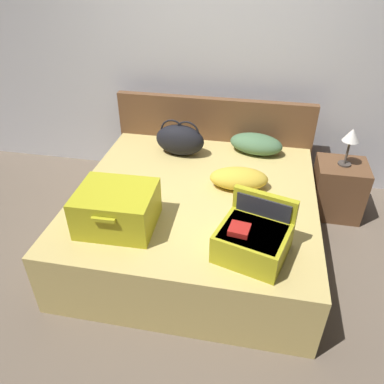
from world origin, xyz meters
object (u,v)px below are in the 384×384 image
at_px(hard_case_large, 117,208).
at_px(table_lamp, 351,138).
at_px(hard_case_medium, 253,238).
at_px(duffel_bag, 180,140).
at_px(pillow_near_headboard, 239,178).
at_px(pillow_center_head, 256,144).
at_px(nightstand, 338,189).
at_px(bed, 195,219).

height_order(hard_case_large, table_lamp, table_lamp).
distance_m(hard_case_large, hard_case_medium, 0.94).
relative_size(duffel_bag, pillow_near_headboard, 1.01).
bearing_deg(duffel_bag, pillow_center_head, 13.06).
relative_size(pillow_near_headboard, pillow_center_head, 0.95).
bearing_deg(hard_case_large, nightstand, 33.68).
bearing_deg(pillow_center_head, bed, -119.20).
distance_m(bed, table_lamp, 1.50).
height_order(duffel_bag, pillow_near_headboard, duffel_bag).
relative_size(pillow_near_headboard, nightstand, 0.89).
height_order(pillow_center_head, table_lamp, table_lamp).
bearing_deg(bed, pillow_near_headboard, 24.08).
distance_m(pillow_near_headboard, table_lamp, 1.06).
xyz_separation_m(hard_case_medium, nightstand, (0.74, 1.29, -0.38)).
bearing_deg(pillow_center_head, pillow_near_headboard, -99.44).
xyz_separation_m(hard_case_large, duffel_bag, (0.20, 1.10, 0.00)).
relative_size(bed, nightstand, 3.59).
distance_m(duffel_bag, pillow_near_headboard, 0.75).
distance_m(bed, hard_case_large, 0.78).
bearing_deg(hard_case_medium, pillow_center_head, 108.37).
relative_size(bed, pillow_center_head, 3.84).
height_order(hard_case_medium, nightstand, hard_case_medium).
xyz_separation_m(nightstand, table_lamp, (0.00, 0.00, 0.53)).
bearing_deg(table_lamp, pillow_center_head, 174.28).
height_order(duffel_bag, nightstand, duffel_bag).
height_order(hard_case_medium, duffel_bag, hard_case_medium).
bearing_deg(pillow_center_head, hard_case_medium, -87.84).
relative_size(hard_case_medium, pillow_near_headboard, 1.10).
height_order(bed, pillow_center_head, pillow_center_head).
relative_size(hard_case_medium, table_lamp, 1.48).
bearing_deg(nightstand, hard_case_large, -144.77).
distance_m(bed, pillow_center_head, 0.95).
bearing_deg(duffel_bag, bed, -66.95).
relative_size(bed, pillow_near_headboard, 4.04).
xyz_separation_m(bed, pillow_near_headboard, (0.33, 0.15, 0.34)).
bearing_deg(nightstand, hard_case_medium, -119.77).
bearing_deg(hard_case_medium, duffel_bag, 137.56).
distance_m(hard_case_medium, table_lamp, 1.50).
distance_m(duffel_bag, pillow_center_head, 0.71).
height_order(duffel_bag, table_lamp, table_lamp).
bearing_deg(hard_case_medium, bed, 144.65).
relative_size(hard_case_large, hard_case_medium, 1.04).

